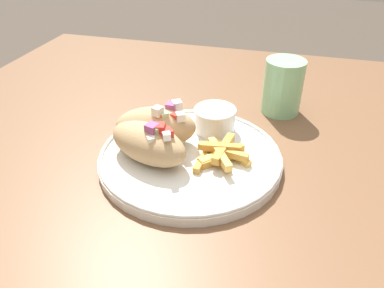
{
  "coord_description": "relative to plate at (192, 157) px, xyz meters",
  "views": [
    {
      "loc": [
        0.13,
        -0.45,
        1.11
      ],
      "look_at": [
        0.0,
        0.01,
        0.8
      ],
      "focal_mm": 35.0,
      "sensor_mm": 36.0,
      "label": 1
    }
  ],
  "objects": [
    {
      "name": "pita_sandwich_near",
      "position": [
        -0.06,
        -0.03,
        0.03
      ],
      "size": [
        0.15,
        0.11,
        0.07
      ],
      "rotation": [
        0.0,
        0.0,
        -0.37
      ],
      "color": "tan",
      "rests_on": "plate"
    },
    {
      "name": "pita_sandwich_far",
      "position": [
        -0.06,
        0.02,
        0.04
      ],
      "size": [
        0.14,
        0.09,
        0.07
      ],
      "rotation": [
        0.0,
        0.0,
        0.21
      ],
      "color": "tan",
      "rests_on": "plate"
    },
    {
      "name": "plate",
      "position": [
        0.0,
        0.0,
        0.0
      ],
      "size": [
        0.28,
        0.28,
        0.02
      ],
      "color": "white",
      "rests_on": "table"
    },
    {
      "name": "water_glass",
      "position": [
        0.12,
        0.21,
        0.04
      ],
      "size": [
        0.07,
        0.07,
        0.1
      ],
      "color": "#8CCC93",
      "rests_on": "table"
    },
    {
      "name": "table",
      "position": [
        -0.0,
        -0.01,
        -0.1
      ],
      "size": [
        1.1,
        1.1,
        0.76
      ],
      "color": "brown",
      "rests_on": "ground_plane"
    },
    {
      "name": "sauce_ramekin",
      "position": [
        0.02,
        0.08,
        0.03
      ],
      "size": [
        0.07,
        0.07,
        0.04
      ],
      "color": "white",
      "rests_on": "plate"
    },
    {
      "name": "fries_pile",
      "position": [
        0.04,
        -0.0,
        0.01
      ],
      "size": [
        0.09,
        0.09,
        0.02
      ],
      "color": "#E5B251",
      "rests_on": "plate"
    }
  ]
}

